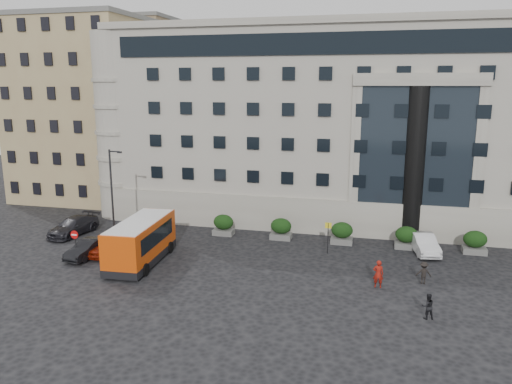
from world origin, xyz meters
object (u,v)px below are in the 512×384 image
Objects in this scene: street_lamp at (113,194)px; parked_car_c at (73,226)px; hedge_c at (342,233)px; hedge_d at (406,237)px; pedestrian_a at (378,274)px; bus_stop_sign at (328,232)px; parked_car_d at (180,201)px; pedestrian_b at (428,306)px; pedestrian_c at (424,273)px; minibus at (141,240)px; white_taxi at (424,243)px; no_entry_sign at (75,239)px; red_truck at (128,199)px; hedge_a at (223,225)px; hedge_b at (281,229)px; parked_car_a at (106,244)px; parked_car_b at (88,249)px; hedge_e at (475,242)px.

parked_car_c is at bearing 161.58° from street_lamp.
hedge_c is 5.20m from hedge_d.
bus_stop_sign is at bearing -57.77° from pedestrian_a.
parked_car_d is (-23.10, 8.20, -0.19)m from hedge_d.
pedestrian_c is at bearing -106.60° from pedestrian_b.
minibus is 22.06m from white_taxi.
pedestrian_b is at bearing -55.99° from bus_stop_sign.
parked_car_c is at bearing 124.94° from no_entry_sign.
hedge_c is 0.36× the size of red_truck.
red_truck is 8.88m from parked_car_c.
pedestrian_a is 1.23× the size of pedestrian_b.
bus_stop_sign is 1.65× the size of pedestrian_b.
pedestrian_c is at bearing -105.43° from white_taxi.
bus_stop_sign reaches higher than pedestrian_b.
hedge_d is at bearing 19.54° from minibus.
parked_car_c is (-23.40, -3.11, -0.16)m from hedge_c.
hedge_a is 0.23× the size of street_lamp.
red_truck is 2.73× the size of pedestrian_a.
no_entry_sign reaches higher than hedge_b.
pedestrian_a reaches higher than pedestrian_b.
parked_car_a is (-3.63, 1.22, -1.05)m from minibus.
street_lamp reaches higher than parked_car_d.
hedge_a is at bearing -28.91° from pedestrian_c.
parked_car_b is at bearing -136.17° from hedge_a.
bus_stop_sign is (4.30, -2.80, 0.80)m from hedge_b.
parked_car_c is at bearing -81.37° from red_truck.
minibus reaches higher than parked_car_b.
pedestrian_b reaches higher than parked_car_b.
pedestrian_c is (2.97, 1.37, -0.17)m from pedestrian_a.
hedge_c is at bearing 180.00° from hedge_e.
parked_car_c is at bearing -174.74° from hedge_e.
hedge_b is 0.40× the size of white_taxi.
parked_car_d is 31.59m from pedestrian_b.
no_entry_sign is (-24.60, -8.84, 0.72)m from hedge_d.
parked_car_a is (4.82, -12.69, -0.59)m from red_truck.
parked_car_b is 0.78× the size of parked_car_d.
parked_car_b is 6.76m from parked_car_c.
pedestrian_b is at bearing -38.14° from hedge_a.
hedge_e is 3.99m from white_taxi.
white_taxi is at bearing 15.14° from bus_stop_sign.
pedestrian_c is (24.79, 0.67, 0.08)m from parked_car_b.
hedge_d is 5.20m from hedge_e.
street_lamp reaches higher than white_taxi.
pedestrian_b is (6.68, -9.90, -0.97)m from bus_stop_sign.
hedge_c is 6.54m from white_taxi.
no_entry_sign is 2.57m from parked_car_a.
no_entry_sign reaches higher than hedge_e.
no_entry_sign reaches higher than pedestrian_a.
no_entry_sign is (-19.40, -8.84, 0.72)m from hedge_c.
no_entry_sign reaches higher than white_taxi.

